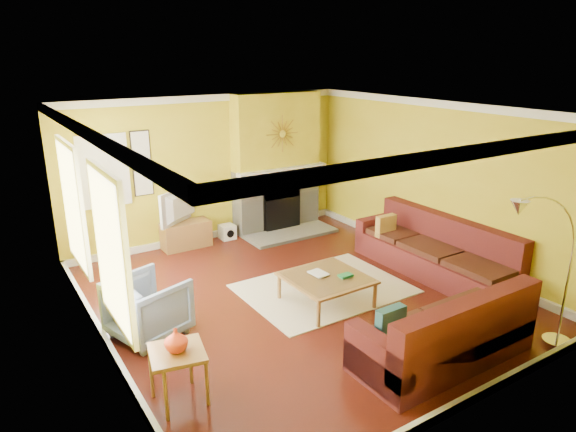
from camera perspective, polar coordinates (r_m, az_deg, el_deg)
floor at (r=7.65m, az=1.10°, el=-8.94°), size 5.50×6.00×0.02m
ceiling at (r=6.87m, az=1.24°, el=11.76°), size 5.50×6.00×0.02m
wall_back at (r=9.71m, az=-8.80°, el=5.20°), size 5.50×0.02×2.70m
wall_front at (r=5.10m, az=20.53°, el=-7.54°), size 5.50×0.02×2.70m
wall_left at (r=6.13m, az=-20.82°, el=-3.27°), size 0.02×6.00×2.70m
wall_right at (r=8.93m, az=16.08°, el=3.60°), size 0.02×6.00×2.70m
baseboard at (r=7.62m, az=1.11°, el=-8.47°), size 5.50×6.00×0.12m
crown_molding at (r=6.88m, az=1.24°, el=11.18°), size 5.50×6.00×0.12m
window_left_near at (r=7.32m, az=-22.89°, el=1.05°), size 0.06×1.22×1.72m
window_left_far at (r=5.54m, az=-19.22°, el=-3.68°), size 0.06×1.22×1.72m
window_back at (r=9.04m, az=-19.80°, el=4.72°), size 0.82×0.06×1.22m
wall_art at (r=9.20m, az=-15.91°, el=5.62°), size 0.34×0.04×1.14m
fireplace at (r=10.14m, az=-1.31°, el=5.94°), size 1.80×0.40×2.70m
mantel at (r=9.96m, az=-0.58°, el=5.14°), size 1.92×0.22×0.08m
hearth at (r=10.05m, az=0.38°, el=-1.99°), size 1.80×0.70×0.06m
sunburst at (r=9.84m, az=-0.62°, el=9.13°), size 0.70×0.04×0.70m
rug at (r=7.87m, az=4.03°, el=-8.05°), size 2.40×1.80×0.02m
sectional_sofa at (r=7.47m, az=11.91°, el=-6.16°), size 3.34×3.63×0.90m
coffee_table at (r=7.36m, az=4.26°, el=-8.20°), size 1.08×1.08×0.42m
media_console at (r=9.57m, az=-11.26°, el=-2.04°), size 0.88×0.40×0.48m
tv at (r=9.40m, az=-11.46°, el=1.11°), size 0.97×0.70×0.62m
subwoofer at (r=9.91m, az=-6.77°, el=-1.75°), size 0.27×0.27×0.27m
armchair at (r=6.74m, az=-15.28°, el=-9.74°), size 1.07×1.05×0.78m
side_table at (r=5.56m, az=-12.05°, el=-17.00°), size 0.63×0.63×0.59m
vase at (r=5.34m, az=-12.34°, el=-13.30°), size 0.31×0.31×0.25m
book at (r=7.26m, az=2.76°, el=-6.60°), size 0.22×0.29×0.03m
arc_lamp at (r=6.44m, az=26.44°, el=-6.29°), size 1.29×0.36×2.02m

